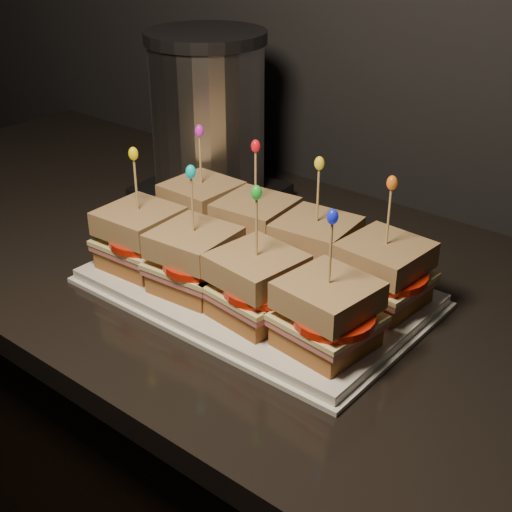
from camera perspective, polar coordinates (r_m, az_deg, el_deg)
The scene contains 63 objects.
granite_slab at distance 0.85m, azimuth 16.70°, elevation -8.08°, with size 2.24×0.64×0.03m, color black.
platter at distance 0.90m, azimuth -0.00°, elevation -2.59°, with size 0.41×0.25×0.02m, color silver.
platter_rim at distance 0.90m, azimuth -0.00°, elevation -2.92°, with size 0.42×0.26×0.01m, color silver.
sandwich_0_bread_bot at distance 1.02m, azimuth -4.27°, elevation 2.37°, with size 0.09×0.09×0.02m, color brown.
sandwich_0_ham at distance 1.01m, azimuth -4.31°, elevation 3.20°, with size 0.10×0.09×0.01m, color #B04F51.
sandwich_0_cheese at distance 1.01m, azimuth -4.32°, elevation 3.56°, with size 0.10×0.09×0.01m, color #E8DC8C.
sandwich_0_tomato at distance 0.99m, azimuth -4.07°, elevation 3.67°, with size 0.09×0.09×0.01m, color red.
sandwich_0_bread_top at distance 0.99m, azimuth -4.38°, elevation 4.99°, with size 0.09×0.09×0.03m, color brown.
sandwich_0_pick at distance 0.98m, azimuth -4.47°, elevation 7.44°, with size 0.00×0.00×0.09m, color tan.
sandwich_0_frill at distance 0.96m, azimuth -4.57°, elevation 9.95°, with size 0.01×0.01×0.02m, color #C51EC3.
sandwich_1_bread_bot at distance 0.96m, azimuth -0.03°, elevation 0.79°, with size 0.09×0.09×0.02m, color brown.
sandwich_1_ham at distance 0.95m, azimuth -0.03°, elevation 1.67°, with size 0.10×0.09×0.01m, color #B04F51.
sandwich_1_cheese at distance 0.95m, azimuth -0.03°, elevation 2.05°, with size 0.10×0.09×0.01m, color #E8DC8C.
sandwich_1_tomato at distance 0.93m, azimuth 0.30°, elevation 2.14°, with size 0.09×0.09×0.01m, color red.
sandwich_1_bread_top at distance 0.94m, azimuth -0.03°, elevation 3.55°, with size 0.09×0.09×0.03m, color brown.
sandwich_1_pick at distance 0.92m, azimuth -0.03°, elevation 6.13°, with size 0.00×0.00×0.09m, color tan.
sandwich_1_frill at distance 0.90m, azimuth -0.04°, elevation 8.79°, with size 0.01×0.01×0.02m, color red.
sandwich_2_bread_bot at distance 0.91m, azimuth 4.72°, elevation -0.97°, with size 0.09×0.09×0.02m, color brown.
sandwich_2_ham at distance 0.90m, azimuth 4.76°, elevation -0.07°, with size 0.10×0.09×0.01m, color #B04F51.
sandwich_2_cheese at distance 0.89m, azimuth 4.78°, elevation 0.33°, with size 0.10×0.09×0.01m, color #E8DC8C.
sandwich_2_tomato at distance 0.88m, azimuth 5.21°, elevation 0.40°, with size 0.09×0.09×0.01m, color red.
sandwich_2_bread_top at distance 0.88m, azimuth 4.84°, elevation 1.90°, with size 0.09×0.09×0.03m, color brown.
sandwich_2_pick at distance 0.86m, azimuth 4.96°, elevation 4.61°, with size 0.00×0.00×0.09m, color tan.
sandwich_2_frill at distance 0.85m, azimuth 5.09°, elevation 7.41°, with size 0.01×0.01×0.02m, color yellow.
sandwich_3_bread_bot at distance 0.86m, azimuth 10.00°, elevation -2.93°, with size 0.09×0.09×0.02m, color brown.
sandwich_3_ham at distance 0.85m, azimuth 10.09°, elevation -1.99°, with size 0.10×0.09×0.01m, color #B04F51.
sandwich_3_cheese at distance 0.85m, azimuth 10.13°, elevation -1.58°, with size 0.10×0.09×0.01m, color #E8DC8C.
sandwich_3_tomato at distance 0.84m, azimuth 10.67°, elevation -1.54°, with size 0.09×0.09×0.01m, color red.
sandwich_3_bread_top at distance 0.84m, azimuth 10.28°, elevation 0.04°, with size 0.09×0.09×0.03m, color brown.
sandwich_3_pick at distance 0.82m, azimuth 10.55°, elevation 2.85°, with size 0.00×0.00×0.09m, color tan.
sandwich_3_frill at distance 0.80m, azimuth 10.82°, elevation 5.78°, with size 0.01×0.01×0.02m, color orange.
sandwich_4_bread_bot at distance 0.94m, azimuth -9.12°, elevation 0.01°, with size 0.09×0.09×0.02m, color brown.
sandwich_4_ham at distance 0.94m, azimuth -9.19°, elevation 0.89°, with size 0.10×0.09×0.01m, color #B04F51.
sandwich_4_cheese at distance 0.93m, azimuth -9.22°, elevation 1.27°, with size 0.10×0.09×0.01m, color #E8DC8C.
sandwich_4_tomato at distance 0.92m, azimuth -9.03°, elevation 1.35°, with size 0.09×0.09×0.01m, color red.
sandwich_4_bread_top at distance 0.92m, azimuth -9.35°, elevation 2.79°, with size 0.09×0.09×0.03m, color brown.
sandwich_4_pick at distance 0.90m, azimuth -9.57°, elevation 5.39°, with size 0.00×0.00×0.09m, color tan.
sandwich_4_frill at distance 0.89m, azimuth -9.79°, elevation 8.07°, with size 0.01×0.01×0.02m, color yellow.
sandwich_5_bread_bot at distance 0.88m, azimuth -4.85°, elevation -1.86°, with size 0.09×0.09×0.02m, color brown.
sandwich_5_ham at distance 0.87m, azimuth -4.90°, elevation -0.93°, with size 0.10×0.09×0.01m, color #B04F51.
sandwich_5_cheese at distance 0.87m, azimuth -4.91°, elevation -0.53°, with size 0.10×0.09×0.01m, color #E8DC8C.
sandwich_5_tomato at distance 0.85m, azimuth -4.63°, elevation -0.47°, with size 0.09×0.09×0.01m, color red.
sandwich_5_bread_top at distance 0.86m, azimuth -4.99°, elevation 1.08°, with size 0.09×0.09×0.03m, color brown.
sandwich_5_pick at distance 0.84m, azimuth -5.11°, elevation 3.85°, with size 0.00×0.00×0.09m, color tan.
sandwich_5_frill at distance 0.82m, azimuth -5.24°, elevation 6.72°, with size 0.01×0.01×0.02m, color #05C0C3.
sandwich_6_bread_bot at distance 0.82m, azimuth 0.04°, elevation -3.98°, with size 0.09×0.09×0.02m, color brown.
sandwich_6_ham at distance 0.82m, azimuth 0.04°, elevation -3.01°, with size 0.10×0.09×0.01m, color #B04F51.
sandwich_6_cheese at distance 0.81m, azimuth 0.04°, elevation -2.58°, with size 0.10×0.09×0.01m, color #E8DC8C.
sandwich_6_tomato at distance 0.80m, azimuth 0.43°, elevation -2.56°, with size 0.09×0.09×0.01m, color red.
sandwich_6_bread_top at distance 0.80m, azimuth 0.04°, elevation -0.90°, with size 0.09×0.09×0.03m, color brown.
sandwich_6_pick at distance 0.78m, azimuth 0.04°, elevation 2.03°, with size 0.00×0.00×0.09m, color tan.
sandwich_6_frill at distance 0.76m, azimuth 0.04°, elevation 5.09°, with size 0.01×0.01×0.02m, color green.
sandwich_7_bread_bot at distance 0.78m, azimuth 5.62°, elevation -6.35°, with size 0.09×0.09×0.02m, color brown.
sandwich_7_ham at distance 0.77m, azimuth 5.68°, elevation -5.34°, with size 0.10×0.09×0.01m, color #B04F51.
sandwich_7_cheese at distance 0.76m, azimuth 5.70°, elevation -4.90°, with size 0.10×0.09×0.01m, color #E8DC8C.
sandwich_7_tomato at distance 0.75m, azimuth 6.23°, elevation -4.92°, with size 0.09×0.09×0.01m, color red.
sandwich_7_bread_top at distance 0.75m, azimuth 5.80°, elevation -3.15°, with size 0.09×0.09×0.03m, color brown.
sandwich_7_pick at distance 0.73m, azimuth 5.97°, elevation -0.09°, with size 0.00×0.00×0.09m, color tan.
sandwich_7_frill at distance 0.71m, azimuth 6.14°, elevation 3.14°, with size 0.01×0.01×0.02m, color #1522E0.
appliance_base at distance 1.17m, azimuth -3.65°, elevation 5.00°, with size 0.21×0.18×0.03m, color #262628.
appliance_body at distance 1.13m, azimuth -3.85°, elevation 10.96°, with size 0.18×0.18×0.23m, color silver.
appliance_lid at distance 1.10m, azimuth -4.06°, elevation 17.10°, with size 0.18×0.18×0.02m, color #262628.
appliance at distance 1.13m, azimuth -3.84°, elevation 10.75°, with size 0.21×0.18×0.27m, color silver, non-canonical shape.
Camera 1 is at (-0.01, 1.03, 1.35)m, focal length 50.00 mm.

